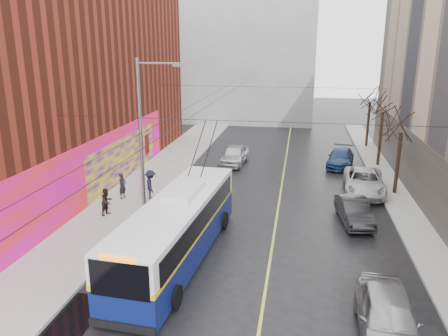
# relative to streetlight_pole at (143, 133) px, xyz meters

# --- Properties ---
(ground) EXTENTS (140.00, 140.00, 0.00)m
(ground) POSITION_rel_streetlight_pole_xyz_m (6.14, -10.00, -4.85)
(ground) COLOR black
(ground) RESTS_ON ground
(sidewalk_left) EXTENTS (4.00, 60.00, 0.15)m
(sidewalk_left) POSITION_rel_streetlight_pole_xyz_m (-1.86, 2.00, -4.77)
(sidewalk_left) COLOR gray
(sidewalk_left) RESTS_ON ground
(sidewalk_right) EXTENTS (2.00, 60.00, 0.15)m
(sidewalk_right) POSITION_rel_streetlight_pole_xyz_m (15.14, 2.00, -4.77)
(sidewalk_right) COLOR gray
(sidewalk_right) RESTS_ON ground
(lane_line) EXTENTS (0.12, 50.00, 0.01)m
(lane_line) POSITION_rel_streetlight_pole_xyz_m (7.64, 4.00, -4.84)
(lane_line) COLOR #BFB74C
(lane_line) RESTS_ON ground
(building_left) EXTENTS (12.11, 36.00, 14.00)m
(building_left) POSITION_rel_streetlight_pole_xyz_m (-9.85, 3.99, 2.14)
(building_left) COLOR #5E1F12
(building_left) RESTS_ON ground
(building_far) EXTENTS (20.50, 12.10, 18.00)m
(building_far) POSITION_rel_streetlight_pole_xyz_m (0.14, 34.99, 4.17)
(building_far) COLOR gray
(building_far) RESTS_ON ground
(streetlight_pole) EXTENTS (2.65, 0.60, 9.00)m
(streetlight_pole) POSITION_rel_streetlight_pole_xyz_m (0.00, 0.00, 0.00)
(streetlight_pole) COLOR slate
(streetlight_pole) RESTS_ON ground
(catenary_wires) EXTENTS (18.00, 60.00, 0.22)m
(catenary_wires) POSITION_rel_streetlight_pole_xyz_m (3.60, 4.77, 1.40)
(catenary_wires) COLOR black
(tree_near) EXTENTS (3.20, 3.20, 6.40)m
(tree_near) POSITION_rel_streetlight_pole_xyz_m (15.14, 6.00, 0.13)
(tree_near) COLOR black
(tree_near) RESTS_ON ground
(tree_mid) EXTENTS (3.20, 3.20, 6.68)m
(tree_mid) POSITION_rel_streetlight_pole_xyz_m (15.14, 13.00, 0.41)
(tree_mid) COLOR black
(tree_mid) RESTS_ON ground
(tree_far) EXTENTS (3.20, 3.20, 6.57)m
(tree_far) POSITION_rel_streetlight_pole_xyz_m (15.14, 20.00, 0.30)
(tree_far) COLOR black
(tree_far) RESTS_ON ground
(puddle) EXTENTS (2.33, 3.29, 0.01)m
(puddle) POSITION_rel_streetlight_pole_xyz_m (0.48, -10.40, -4.84)
(puddle) COLOR black
(puddle) RESTS_ON ground
(pigeons_flying) EXTENTS (4.06, 2.45, 2.33)m
(pigeons_flying) POSITION_rel_streetlight_pole_xyz_m (3.79, -0.11, 2.07)
(pigeons_flying) COLOR slate
(trolleybus) EXTENTS (3.35, 11.88, 5.57)m
(trolleybus) POSITION_rel_streetlight_pole_xyz_m (3.39, -5.19, -3.30)
(trolleybus) COLOR #0A154E
(trolleybus) RESTS_ON ground
(parked_car_a) EXTENTS (2.11, 4.93, 1.66)m
(parked_car_a) POSITION_rel_streetlight_pole_xyz_m (11.94, -9.55, -4.02)
(parked_car_a) COLOR #97989C
(parked_car_a) RESTS_ON ground
(parked_car_b) EXTENTS (2.00, 4.31, 1.37)m
(parked_car_b) POSITION_rel_streetlight_pole_xyz_m (11.94, 0.68, -4.16)
(parked_car_b) COLOR #242426
(parked_car_b) RESTS_ON ground
(parked_car_c) EXTENTS (2.93, 5.74, 1.55)m
(parked_car_c) POSITION_rel_streetlight_pole_xyz_m (13.14, 6.05, -4.07)
(parked_car_c) COLOR silver
(parked_car_c) RESTS_ON ground
(parked_car_d) EXTENTS (2.71, 5.03, 1.39)m
(parked_car_d) POSITION_rel_streetlight_pole_xyz_m (12.12, 12.64, -4.15)
(parked_car_d) COLOR navy
(parked_car_d) RESTS_ON ground
(following_car) EXTENTS (2.22, 4.71, 1.56)m
(following_car) POSITION_rel_streetlight_pole_xyz_m (3.44, 11.72, -4.07)
(following_car) COLOR silver
(following_car) RESTS_ON ground
(pedestrian_a) EXTENTS (0.55, 0.69, 1.66)m
(pedestrian_a) POSITION_rel_streetlight_pole_xyz_m (-2.26, 1.80, -3.87)
(pedestrian_a) COLOR black
(pedestrian_a) RESTS_ON sidewalk_left
(pedestrian_b) EXTENTS (0.80, 0.92, 1.59)m
(pedestrian_b) POSITION_rel_streetlight_pole_xyz_m (-2.05, -0.99, -3.90)
(pedestrian_b) COLOR black
(pedestrian_b) RESTS_ON sidewalk_left
(pedestrian_c) EXTENTS (1.15, 1.42, 1.92)m
(pedestrian_c) POSITION_rel_streetlight_pole_xyz_m (-0.41, 1.93, -3.74)
(pedestrian_c) COLOR black
(pedestrian_c) RESTS_ON sidewalk_left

